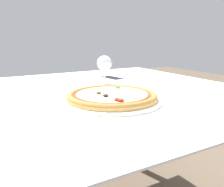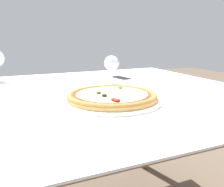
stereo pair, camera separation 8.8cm
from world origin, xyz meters
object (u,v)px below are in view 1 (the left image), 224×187
fork (29,94)px  cell_phone (112,78)px  pizza_plate (112,97)px  wine_glass_far_right (104,64)px  dining_table (93,109)px

fork → cell_phone: (0.47, 0.15, 0.00)m
pizza_plate → wine_glass_far_right: wine_glass_far_right is taller
wine_glass_far_right → fork: bearing=-172.1°
wine_glass_far_right → pizza_plate: bearing=-113.7°
pizza_plate → fork: 0.34m
pizza_plate → wine_glass_far_right: size_ratio=2.55×
dining_table → wine_glass_far_right: (0.13, 0.13, 0.17)m
cell_phone → wine_glass_far_right: bearing=-135.7°
pizza_plate → cell_phone: size_ratio=2.29×
fork → wine_glass_far_right: size_ratio=1.22×
fork → pizza_plate: bearing=-47.3°
fork → wine_glass_far_right: bearing=7.9°
dining_table → fork: 0.26m
pizza_plate → cell_phone: pizza_plate is taller
dining_table → pizza_plate: bearing=-91.7°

